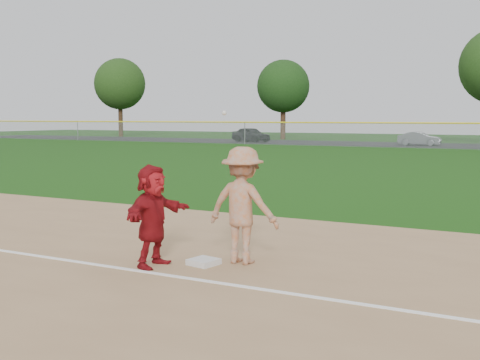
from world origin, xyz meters
The scene contains 9 objects.
ground centered at (0.00, 0.00, 0.00)m, with size 160.00×160.00×0.00m, color #16430D.
foul_line centered at (0.00, -0.80, 0.03)m, with size 60.00×0.10×0.01m, color white.
first_base centered at (0.09, 0.05, 0.07)m, with size 0.43×0.43×0.10m, color silver.
base_runner centered at (-0.60, -0.42, 0.86)m, with size 1.56×0.50×1.69m, color maroon.
car_left centered at (-21.89, 44.92, 0.74)m, with size 1.72×4.28×1.46m, color black.
car_mid centered at (-5.52, 44.93, 0.60)m, with size 1.25×3.58×1.18m, color slate.
first_base_play centered at (0.59, 0.49, 1.00)m, with size 1.27×0.73×2.55m.
tree_0 centered at (-44.00, 52.00, 6.59)m, with size 6.40×6.40×9.81m.
tree_1 centered at (-22.00, 53.00, 5.83)m, with size 5.80×5.80×8.75m.
Camera 1 is at (5.22, -8.31, 2.47)m, focal length 45.00 mm.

